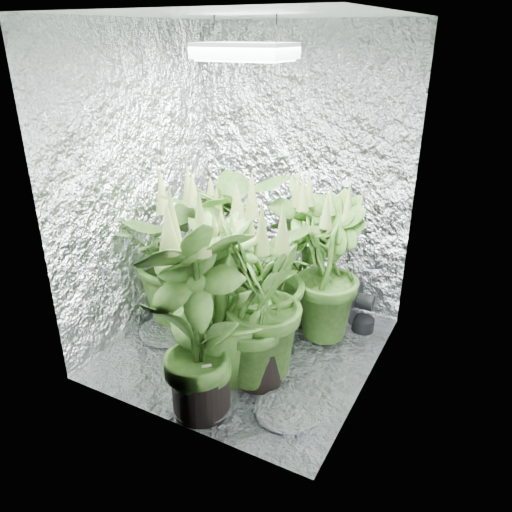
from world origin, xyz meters
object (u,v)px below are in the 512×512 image
at_px(plant_b, 303,256).
at_px(plant_h, 217,305).
at_px(plant_d, 225,253).
at_px(circulation_fan, 360,308).
at_px(grow_lamp, 245,52).
at_px(plant_g, 259,305).
at_px(plant_e, 248,273).
at_px(plant_c, 327,270).
at_px(plant_a, 186,252).
at_px(plant_f, 197,320).

distance_m(plant_b, plant_h, 0.87).
height_order(plant_d, circulation_fan, plant_d).
xyz_separation_m(grow_lamp, plant_h, (0.00, -0.35, -1.32)).
xyz_separation_m(plant_h, circulation_fan, (0.58, 0.92, -0.33)).
distance_m(plant_g, plant_h, 0.24).
xyz_separation_m(plant_d, plant_g, (0.58, -0.58, 0.03)).
height_order(plant_e, plant_h, plant_e).
bearing_deg(plant_c, circulation_fan, 41.48).
distance_m(grow_lamp, plant_c, 1.45).
height_order(plant_b, plant_c, plant_b).
height_order(plant_c, plant_d, plant_c).
height_order(plant_a, plant_e, plant_e).
bearing_deg(plant_b, plant_h, -101.10).
distance_m(plant_h, circulation_fan, 1.14).
relative_size(plant_a, plant_f, 0.96).
relative_size(plant_a, plant_d, 1.14).
relative_size(plant_g, circulation_fan, 2.83).
height_order(plant_d, plant_h, plant_h).
bearing_deg(plant_b, plant_f, -95.08).
relative_size(grow_lamp, plant_a, 0.42).
relative_size(plant_b, circulation_fan, 2.78).
bearing_deg(plant_d, circulation_fan, 15.13).
xyz_separation_m(plant_b, plant_f, (-0.10, -1.14, 0.06)).
xyz_separation_m(plant_g, circulation_fan, (0.35, 0.84, -0.35)).
xyz_separation_m(plant_e, plant_g, (0.23, -0.27, -0.03)).
bearing_deg(circulation_fan, plant_c, -139.99).
bearing_deg(grow_lamp, plant_f, -83.89).
bearing_deg(plant_d, plant_e, -41.05).
height_order(plant_d, plant_f, plant_f).
distance_m(plant_b, plant_f, 1.14).
bearing_deg(plant_g, plant_b, 94.45).
xyz_separation_m(plant_f, plant_g, (0.16, 0.37, -0.05)).
bearing_deg(plant_b, plant_g, -85.55).
distance_m(plant_c, plant_f, 1.09).
xyz_separation_m(plant_a, plant_g, (0.79, -0.40, -0.01)).
relative_size(plant_a, circulation_fan, 3.03).
relative_size(grow_lamp, plant_h, 0.47).
height_order(plant_a, plant_f, plant_f).
bearing_deg(circulation_fan, plant_g, -114.19).
bearing_deg(plant_e, grow_lamp, -108.32).
xyz_separation_m(plant_c, plant_h, (-0.38, -0.75, 0.01)).
xyz_separation_m(plant_a, plant_h, (0.56, -0.49, -0.03)).
bearing_deg(plant_h, plant_f, -77.13).
bearing_deg(circulation_fan, grow_lamp, -136.85).
bearing_deg(plant_b, plant_a, -153.52).
xyz_separation_m(plant_e, plant_f, (0.07, -0.65, 0.02)).
height_order(plant_c, plant_e, plant_e).
bearing_deg(grow_lamp, plant_b, 71.16).
distance_m(plant_a, plant_c, 0.98).
distance_m(grow_lamp, plant_b, 1.42).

